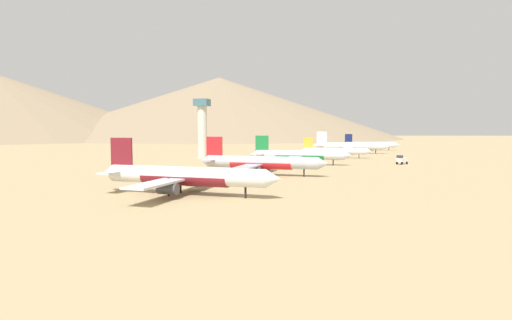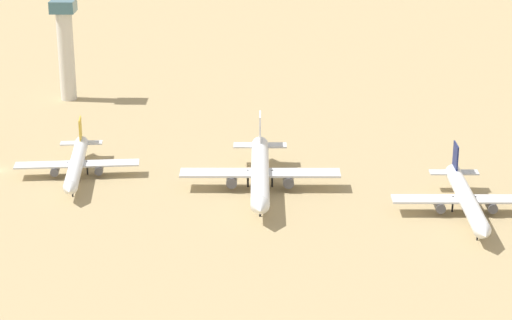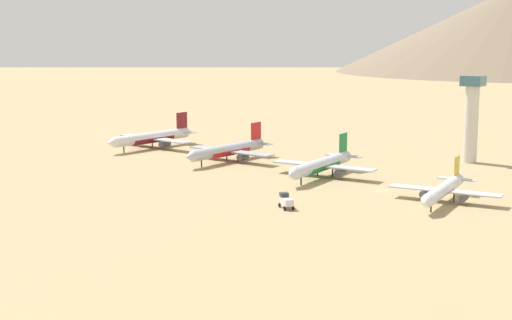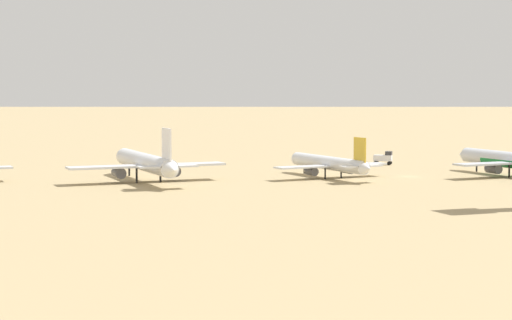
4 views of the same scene
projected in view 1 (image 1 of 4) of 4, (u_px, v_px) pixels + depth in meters
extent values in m
plane|color=tan|center=(324.00, 161.00, 194.49)|extent=(1800.00, 1800.00, 0.00)
cylinder|color=silver|center=(185.00, 175.00, 93.36)|extent=(38.47, 7.66, 4.04)
cone|color=silver|center=(274.00, 179.00, 86.92)|extent=(3.76, 4.26, 3.96)
cone|color=silver|center=(109.00, 173.00, 99.73)|extent=(3.31, 3.90, 3.64)
cube|color=maroon|center=(122.00, 153.00, 98.20)|extent=(5.85, 0.93, 7.44)
cube|color=silver|center=(120.00, 171.00, 98.71)|extent=(4.60, 13.02, 0.38)
cube|color=silver|center=(179.00, 178.00, 93.90)|extent=(8.72, 36.48, 0.48)
cylinder|color=#4C4C54|center=(195.00, 181.00, 99.80)|extent=(4.68, 2.86, 2.44)
cylinder|color=#4C4C54|center=(168.00, 189.00, 87.70)|extent=(4.68, 2.86, 2.44)
cylinder|color=black|center=(245.00, 189.00, 89.05)|extent=(0.47, 0.47, 4.06)
cylinder|color=black|center=(181.00, 184.00, 96.98)|extent=(0.47, 0.47, 4.06)
cylinder|color=black|center=(169.00, 187.00, 91.74)|extent=(0.47, 0.47, 4.06)
cylinder|color=maroon|center=(185.00, 177.00, 93.38)|extent=(21.33, 6.03, 4.05)
cylinder|color=#B2B7C1|center=(261.00, 162.00, 133.54)|extent=(37.17, 6.37, 3.90)
cone|color=#B2B7C1|center=(323.00, 164.00, 127.86)|extent=(3.54, 4.04, 3.83)
cone|color=#B2B7C1|center=(204.00, 161.00, 139.17)|extent=(3.11, 3.70, 3.51)
cube|color=red|center=(214.00, 147.00, 137.79)|extent=(5.66, 0.74, 7.19)
cube|color=#A4A8B2|center=(213.00, 160.00, 138.27)|extent=(4.11, 12.52, 0.37)
cube|color=#A4A8B2|center=(257.00, 164.00, 134.03)|extent=(7.46, 35.20, 0.46)
cylinder|color=#4C4C54|center=(264.00, 167.00, 139.80)|extent=(4.46, 2.65, 2.36)
cylinder|color=#4C4C54|center=(253.00, 170.00, 128.00)|extent=(4.46, 2.65, 2.36)
cylinder|color=black|center=(304.00, 171.00, 129.75)|extent=(0.45, 0.45, 3.93)
cylinder|color=black|center=(256.00, 168.00, 137.00)|extent=(0.45, 0.45, 3.93)
cylinder|color=black|center=(251.00, 170.00, 131.89)|extent=(0.45, 0.45, 3.93)
cylinder|color=red|center=(261.00, 163.00, 133.57)|extent=(20.56, 5.26, 3.91)
cylinder|color=silver|center=(300.00, 155.00, 172.66)|extent=(36.58, 5.57, 3.85)
cone|color=silver|center=(348.00, 155.00, 169.27)|extent=(3.41, 3.92, 3.77)
cone|color=silver|center=(254.00, 154.00, 176.02)|extent=(3.00, 3.59, 3.46)
cube|color=#197A38|center=(262.00, 144.00, 175.07)|extent=(5.58, 0.62, 7.09)
cube|color=#B6BBC5|center=(261.00, 154.00, 175.47)|extent=(3.81, 12.29, 0.36)
cube|color=#B6BBC5|center=(296.00, 156.00, 172.97)|extent=(6.69, 34.62, 0.46)
cylinder|color=#4C4C54|center=(299.00, 159.00, 178.90)|extent=(4.36, 2.53, 2.33)
cylinder|color=#4C4C54|center=(297.00, 161.00, 166.97)|extent=(4.36, 2.53, 2.33)
cylinder|color=black|center=(333.00, 161.00, 170.47)|extent=(0.45, 0.45, 3.87)
cylinder|color=black|center=(294.00, 160.00, 175.85)|extent=(0.45, 0.45, 3.87)
cylinder|color=black|center=(293.00, 161.00, 170.68)|extent=(0.45, 0.45, 3.87)
cylinder|color=#197A38|center=(300.00, 156.00, 172.68)|extent=(20.20, 4.80, 3.85)
cylinder|color=silver|center=(335.00, 151.00, 213.07)|extent=(31.98, 6.35, 3.36)
cone|color=silver|center=(370.00, 151.00, 210.91)|extent=(3.13, 3.54, 3.29)
cone|color=silver|center=(302.00, 151.00, 215.20)|extent=(2.75, 3.24, 3.02)
cube|color=gold|center=(308.00, 143.00, 214.51)|extent=(4.87, 0.77, 6.18)
cube|color=silver|center=(307.00, 150.00, 214.85)|extent=(3.82, 10.82, 0.32)
cube|color=silver|center=(333.00, 152.00, 213.28)|extent=(7.24, 30.32, 0.40)
cylinder|color=#4C4C54|center=(333.00, 154.00, 218.52)|extent=(3.89, 2.37, 2.03)
cylinder|color=#4C4C54|center=(335.00, 155.00, 208.03)|extent=(3.89, 2.37, 2.03)
cylinder|color=black|center=(359.00, 155.00, 211.71)|extent=(0.39, 0.39, 3.37)
cylinder|color=black|center=(331.00, 155.00, 215.77)|extent=(0.39, 0.39, 3.37)
cylinder|color=black|center=(331.00, 155.00, 211.22)|extent=(0.39, 0.39, 3.37)
cylinder|color=silver|center=(350.00, 146.00, 254.61)|extent=(39.98, 4.76, 4.21)
cone|color=silver|center=(387.00, 146.00, 250.17)|extent=(3.61, 4.18, 4.13)
cone|color=silver|center=(315.00, 146.00, 259.00)|extent=(3.16, 3.84, 3.79)
cube|color=white|center=(322.00, 138.00, 257.82)|extent=(6.10, 0.47, 7.76)
cube|color=silver|center=(321.00, 145.00, 258.29)|extent=(3.73, 13.36, 0.40)
cube|color=silver|center=(348.00, 147.00, 255.01)|extent=(6.06, 37.78, 0.50)
cylinder|color=#4C4C54|center=(349.00, 149.00, 261.43)|extent=(4.69, 2.61, 2.55)
cylinder|color=#4C4C54|center=(349.00, 150.00, 248.44)|extent=(4.69, 2.61, 2.55)
cylinder|color=black|center=(376.00, 150.00, 251.70)|extent=(0.49, 0.49, 4.24)
cylinder|color=black|center=(346.00, 150.00, 258.18)|extent=(0.49, 0.49, 4.24)
cylinder|color=black|center=(346.00, 150.00, 252.55)|extent=(0.49, 0.49, 4.24)
cylinder|color=silver|center=(370.00, 145.00, 296.00)|extent=(34.37, 4.05, 3.62)
cone|color=silver|center=(397.00, 145.00, 292.16)|extent=(3.09, 3.59, 3.55)
cone|color=silver|center=(344.00, 144.00, 299.80)|extent=(2.71, 3.29, 3.26)
cube|color=#141E51|center=(349.00, 139.00, 298.78)|extent=(5.25, 0.40, 6.67)
cube|color=silver|center=(348.00, 144.00, 299.19)|extent=(3.19, 11.48, 0.34)
cube|color=silver|center=(368.00, 145.00, 296.34)|extent=(5.17, 32.47, 0.43)
cylinder|color=#4C4C54|center=(368.00, 147.00, 301.87)|extent=(4.03, 2.24, 2.19)
cylinder|color=#4C4C54|center=(369.00, 148.00, 290.70)|extent=(4.03, 2.24, 2.19)
cylinder|color=black|center=(389.00, 148.00, 293.48)|extent=(0.42, 0.42, 3.64)
cylinder|color=black|center=(366.00, 147.00, 299.07)|extent=(0.42, 0.42, 3.64)
cylinder|color=black|center=(367.00, 148.00, 294.23)|extent=(0.42, 0.42, 3.64)
cube|color=silver|center=(402.00, 160.00, 176.25)|extent=(5.04, 5.50, 1.70)
cube|color=#333338|center=(400.00, 157.00, 175.08)|extent=(2.74, 2.70, 1.10)
cylinder|color=black|center=(402.00, 163.00, 174.22)|extent=(0.96, 1.08, 1.10)
cylinder|color=black|center=(397.00, 163.00, 176.01)|extent=(0.96, 1.08, 1.10)
cylinder|color=black|center=(407.00, 163.00, 176.69)|extent=(0.96, 1.08, 1.10)
cylinder|color=black|center=(402.00, 163.00, 178.48)|extent=(0.96, 1.08, 1.10)
cylinder|color=beige|center=(202.00, 132.00, 212.50)|extent=(4.80, 4.80, 26.86)
cube|color=#3F6B7A|center=(202.00, 103.00, 211.37)|extent=(7.20, 7.20, 3.60)
cone|color=#8C775B|center=(219.00, 108.00, 729.54)|extent=(619.46, 619.46, 106.30)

